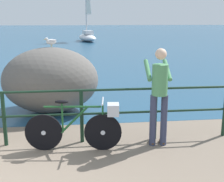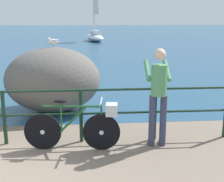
% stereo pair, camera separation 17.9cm
% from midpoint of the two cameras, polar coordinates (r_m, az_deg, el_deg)
% --- Properties ---
extents(ground_plane, '(120.00, 120.00, 0.10)m').
position_cam_midpoint_polar(ground_plane, '(23.65, -8.28, 7.85)').
color(ground_plane, '#756656').
extents(sea_surface, '(120.00, 90.00, 0.01)m').
position_cam_midpoint_polar(sea_surface, '(51.41, -6.45, 11.04)').
color(sea_surface, navy).
rests_on(sea_surface, ground_plane).
extents(promenade_railing, '(8.46, 0.07, 1.02)m').
position_cam_midpoint_polar(promenade_railing, '(5.82, -18.92, -3.61)').
color(promenade_railing, black).
rests_on(promenade_railing, ground_plane).
extents(bicycle, '(1.69, 0.48, 0.92)m').
position_cam_midpoint_polar(bicycle, '(5.34, -5.04, -6.37)').
color(bicycle, black).
rests_on(bicycle, ground_plane).
extents(person_at_railing, '(0.47, 0.65, 1.78)m').
position_cam_midpoint_polar(person_at_railing, '(5.44, 9.68, -0.34)').
color(person_at_railing, '#333851').
rests_on(person_at_railing, ground_plane).
extents(breakwater_boulder_main, '(2.34, 1.91, 1.60)m').
position_cam_midpoint_polar(breakwater_boulder_main, '(7.59, -10.44, 2.11)').
color(breakwater_boulder_main, '#605B56').
rests_on(breakwater_boulder_main, ground).
extents(seagull, '(0.32, 0.24, 0.23)m').
position_cam_midpoint_polar(seagull, '(7.54, -10.31, 9.25)').
color(seagull, gold).
rests_on(seagull, breakwater_boulder_main).
extents(sailboat, '(2.24, 4.58, 6.16)m').
position_cam_midpoint_polar(sailboat, '(30.40, -3.06, 10.67)').
color(sailboat, white).
rests_on(sailboat, sea_surface).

